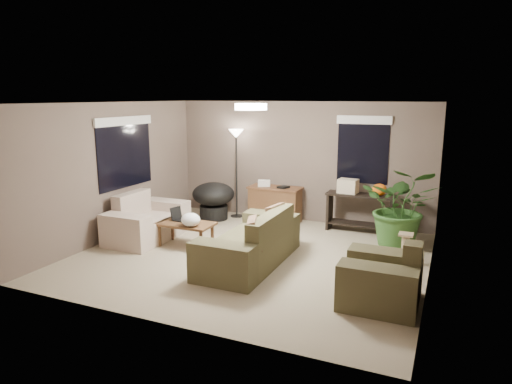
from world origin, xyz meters
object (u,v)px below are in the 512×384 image
at_px(main_sofa, 252,246).
at_px(console_table, 360,210).
at_px(houseplant, 401,216).
at_px(cat_scratching_post, 405,251).
at_px(loveseat, 146,223).
at_px(desk, 275,204).
at_px(floor_lamp, 236,144).
at_px(armchair, 382,281).
at_px(coffee_table, 186,226).
at_px(papasan_chair, 213,198).

distance_m(main_sofa, console_table, 2.72).
height_order(houseplant, cat_scratching_post, houseplant).
relative_size(main_sofa, loveseat, 1.37).
bearing_deg(desk, floor_lamp, 176.25).
height_order(main_sofa, armchair, same).
xyz_separation_m(coffee_table, papasan_chair, (-0.42, 1.79, 0.11)).
height_order(console_table, papasan_chair, papasan_chair).
xyz_separation_m(houseplant, cat_scratching_post, (0.17, -0.87, -0.34)).
xyz_separation_m(coffee_table, cat_scratching_post, (3.65, 0.61, -0.14)).
bearing_deg(floor_lamp, main_sofa, -59.30).
height_order(papasan_chair, floor_lamp, floor_lamp).
distance_m(floor_lamp, cat_scratching_post, 4.24).
height_order(coffee_table, floor_lamp, floor_lamp).
bearing_deg(console_table, main_sofa, -116.52).
bearing_deg(desk, papasan_chair, -166.31).
distance_m(desk, houseplant, 2.68).
height_order(main_sofa, loveseat, same).
relative_size(desk, console_table, 0.85).
bearing_deg(floor_lamp, console_table, -1.30).
xyz_separation_m(floor_lamp, cat_scratching_post, (3.70, -1.56, -1.38)).
distance_m(papasan_chair, houseplant, 3.91).
bearing_deg(floor_lamp, coffee_table, -88.65).
bearing_deg(houseplant, main_sofa, -138.58).
height_order(loveseat, console_table, loveseat).
distance_m(console_table, cat_scratching_post, 1.81).
relative_size(armchair, coffee_table, 1.00).
bearing_deg(floor_lamp, cat_scratching_post, -22.81).
xyz_separation_m(desk, cat_scratching_post, (2.77, -1.49, -0.16)).
distance_m(main_sofa, cat_scratching_post, 2.41).
xyz_separation_m(papasan_chair, floor_lamp, (0.37, 0.38, 1.13)).
height_order(armchair, houseplant, houseplant).
height_order(papasan_chair, houseplant, houseplant).
xyz_separation_m(console_table, cat_scratching_post, (1.01, -1.49, -0.22)).
bearing_deg(coffee_table, papasan_chair, 103.32).
bearing_deg(cat_scratching_post, armchair, -94.57).
relative_size(main_sofa, armchair, 2.20).
bearing_deg(console_table, floor_lamp, 178.70).
bearing_deg(loveseat, console_table, 29.67).
bearing_deg(papasan_chair, desk, 13.69).
height_order(coffee_table, cat_scratching_post, cat_scratching_post).
height_order(floor_lamp, cat_scratching_post, floor_lamp).
distance_m(main_sofa, armchair, 2.19).
xyz_separation_m(main_sofa, console_table, (1.21, 2.43, 0.14)).
bearing_deg(loveseat, desk, 48.62).
xyz_separation_m(papasan_chair, cat_scratching_post, (4.07, -1.18, -0.25)).
bearing_deg(main_sofa, floor_lamp, 120.70).
height_order(armchair, cat_scratching_post, armchair).
xyz_separation_m(armchair, houseplant, (-0.05, 2.44, 0.26)).
bearing_deg(houseplant, armchair, -88.85).
relative_size(main_sofa, cat_scratching_post, 4.40).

